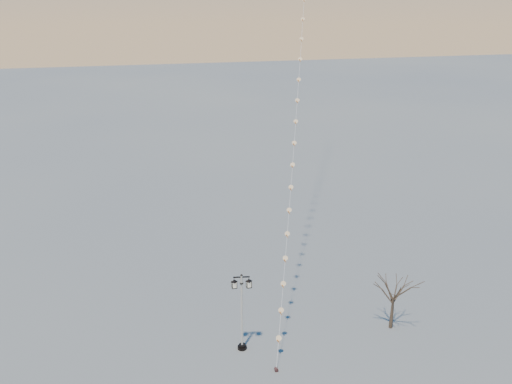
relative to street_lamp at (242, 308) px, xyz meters
name	(u,v)px	position (x,y,z in m)	size (l,w,h in m)	color
ground	(279,365)	(1.80, -2.09, -2.90)	(300.00, 300.00, 0.00)	slate
street_lamp	(242,308)	(0.00, 0.00, 0.00)	(1.32, 0.60, 5.24)	black
bare_tree	(394,289)	(10.08, -0.06, -0.03)	(2.49, 2.49, 4.13)	#433324
kite_train	(301,21)	(8.61, 16.20, 15.84)	(14.86, 38.18, 37.62)	#391E1C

